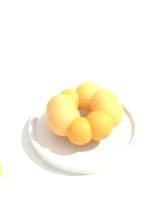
{
  "coord_description": "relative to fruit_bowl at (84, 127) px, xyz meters",
  "views": [
    {
      "loc": [
        0.2,
        -0.53,
        0.57
      ],
      "look_at": [
        0.0,
        0.0,
        0.07
      ],
      "focal_mm": 50.0,
      "sensor_mm": 36.0,
      "label": 1
    }
  ],
  "objects": [
    {
      "name": "ground_plane",
      "position": [
        0.0,
        0.0,
        -0.02
      ],
      "size": [
        4.0,
        4.0,
        0.0
      ],
      "primitive_type": "plane",
      "color": "silver"
    },
    {
      "name": "fruit_bowl",
      "position": [
        0.0,
        0.0,
        0.0
      ],
      "size": [
        0.28,
        0.28,
        0.03
      ],
      "color": "silver",
      "rests_on": "ground_plane"
    },
    {
      "name": "orange_pile",
      "position": [
        -0.0,
        0.0,
        0.05
      ],
      "size": [
        0.19,
        0.19,
        0.08
      ],
      "color": "orange",
      "rests_on": "fruit_bowl"
    }
  ]
}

